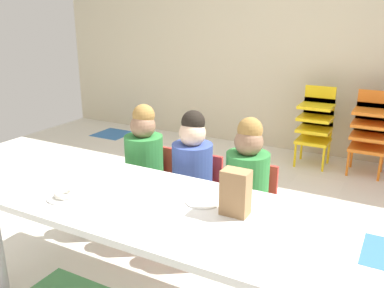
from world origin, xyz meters
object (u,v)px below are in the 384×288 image
(seated_child_near_camera, at_px, (145,157))
(kid_chair_orange_stack, at_px, (370,128))
(craft_table, at_px, (160,212))
(kid_chair_yellow_stack, at_px, (316,121))
(donut_powdered_on_plate, at_px, (65,194))
(paper_plate_near_edge, at_px, (65,197))
(paper_plate_center_table, at_px, (203,201))
(seated_child_middle_seat, at_px, (193,167))
(seated_child_far_right, at_px, (248,177))
(paper_bag_brown, at_px, (236,192))

(seated_child_near_camera, bearing_deg, kid_chair_orange_stack, 57.34)
(craft_table, relative_size, kid_chair_yellow_stack, 2.34)
(donut_powdered_on_plate, bearing_deg, paper_plate_near_edge, 0.00)
(paper_plate_near_edge, distance_m, paper_plate_center_table, 0.71)
(seated_child_near_camera, distance_m, kid_chair_yellow_stack, 2.08)
(craft_table, relative_size, seated_child_near_camera, 2.04)
(seated_child_middle_seat, height_order, seated_child_far_right, same)
(craft_table, relative_size, seated_child_middle_seat, 2.04)
(kid_chair_yellow_stack, xyz_separation_m, kid_chair_orange_stack, (0.51, 0.00, 0.00))
(paper_plate_near_edge, bearing_deg, craft_table, 20.57)
(seated_child_middle_seat, distance_m, paper_bag_brown, 0.75)
(paper_plate_near_edge, bearing_deg, seated_child_far_right, 48.41)
(seated_child_far_right, bearing_deg, craft_table, -110.89)
(seated_child_middle_seat, bearing_deg, kid_chair_yellow_stack, 79.39)
(paper_plate_center_table, bearing_deg, craft_table, -146.14)
(kid_chair_orange_stack, bearing_deg, kid_chair_yellow_stack, 180.00)
(seated_child_near_camera, height_order, donut_powdered_on_plate, seated_child_near_camera)
(craft_table, relative_size, paper_bag_brown, 8.50)
(paper_plate_center_table, bearing_deg, seated_child_far_right, 83.96)
(kid_chair_yellow_stack, relative_size, paper_bag_brown, 3.64)
(paper_bag_brown, distance_m, paper_plate_near_edge, 0.88)
(seated_child_far_right, height_order, paper_plate_center_table, seated_child_far_right)
(seated_child_near_camera, xyz_separation_m, kid_chair_orange_stack, (1.25, 1.94, -0.10))
(craft_table, bearing_deg, seated_child_near_camera, 130.02)
(seated_child_far_right, bearing_deg, paper_plate_center_table, -96.04)
(craft_table, bearing_deg, kid_chair_orange_stack, 74.02)
(seated_child_far_right, bearing_deg, donut_powdered_on_plate, -131.59)
(kid_chair_yellow_stack, height_order, paper_bag_brown, paper_bag_brown)
(craft_table, distance_m, seated_child_near_camera, 0.80)
(seated_child_far_right, distance_m, paper_bag_brown, 0.57)
(kid_chair_yellow_stack, bearing_deg, donut_powdered_on_plate, -104.14)
(paper_plate_center_table, distance_m, donut_powdered_on_plate, 0.71)
(seated_child_middle_seat, relative_size, kid_chair_orange_stack, 1.15)
(seated_child_far_right, relative_size, paper_bag_brown, 4.17)
(seated_child_near_camera, height_order, paper_plate_center_table, seated_child_near_camera)
(paper_bag_brown, bearing_deg, seated_child_far_right, 104.49)
(donut_powdered_on_plate, bearing_deg, paper_bag_brown, 16.88)
(paper_bag_brown, xyz_separation_m, donut_powdered_on_plate, (-0.84, -0.25, -0.09))
(seated_child_near_camera, distance_m, paper_plate_near_edge, 0.79)
(paper_plate_near_edge, relative_size, donut_powdered_on_plate, 1.68)
(seated_child_middle_seat, height_order, donut_powdered_on_plate, seated_child_middle_seat)
(kid_chair_orange_stack, bearing_deg, craft_table, -105.98)
(craft_table, height_order, kid_chair_yellow_stack, kid_chair_yellow_stack)
(seated_child_middle_seat, relative_size, paper_plate_near_edge, 5.10)
(kid_chair_yellow_stack, bearing_deg, seated_child_near_camera, -110.78)
(seated_child_far_right, bearing_deg, paper_plate_near_edge, -131.59)
(seated_child_far_right, height_order, donut_powdered_on_plate, seated_child_far_right)
(seated_child_near_camera, distance_m, seated_child_middle_seat, 0.37)
(paper_plate_near_edge, xyz_separation_m, donut_powdered_on_plate, (0.00, 0.00, 0.02))
(paper_bag_brown, height_order, paper_plate_near_edge, paper_bag_brown)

